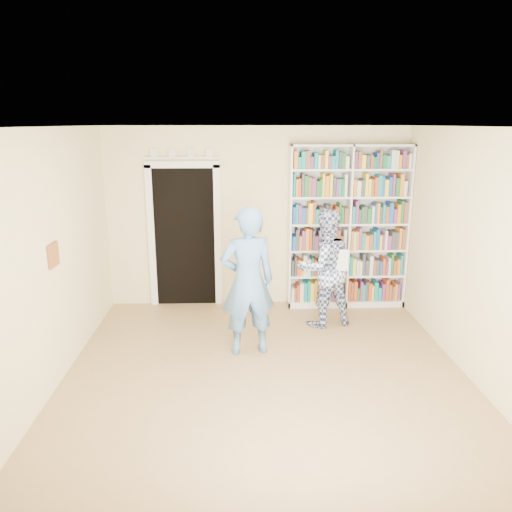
{
  "coord_description": "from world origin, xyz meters",
  "views": [
    {
      "loc": [
        -0.3,
        -4.92,
        2.74
      ],
      "look_at": [
        -0.08,
        0.9,
        1.18
      ],
      "focal_mm": 35.0,
      "sensor_mm": 36.0,
      "label": 1
    }
  ],
  "objects": [
    {
      "name": "wall_art",
      "position": [
        -2.23,
        0.2,
        1.4
      ],
      "size": [
        0.03,
        0.25,
        0.25
      ],
      "primitive_type": "cube",
      "color": "brown",
      "rests_on": "wall_left"
    },
    {
      "name": "wall_back",
      "position": [
        0.0,
        2.5,
        1.35
      ],
      "size": [
        4.5,
        0.0,
        4.5
      ],
      "primitive_type": "plane",
      "rotation": [
        1.57,
        0.0,
        0.0
      ],
      "color": "beige",
      "rests_on": "floor"
    },
    {
      "name": "man_blue",
      "position": [
        -0.18,
        0.74,
        0.91
      ],
      "size": [
        0.73,
        0.55,
        1.81
      ],
      "primitive_type": "imported",
      "rotation": [
        0.0,
        0.0,
        3.33
      ],
      "color": "#5788C2",
      "rests_on": "floor"
    },
    {
      "name": "paper_sheet",
      "position": [
        1.05,
        1.38,
        0.98
      ],
      "size": [
        0.21,
        0.03,
        0.29
      ],
      "primitive_type": "cube",
      "rotation": [
        0.0,
        0.0,
        -0.11
      ],
      "color": "white",
      "rests_on": "man_plaid"
    },
    {
      "name": "wall_right",
      "position": [
        2.25,
        0.0,
        1.35
      ],
      "size": [
        0.0,
        5.0,
        5.0
      ],
      "primitive_type": "plane",
      "rotation": [
        1.57,
        0.0,
        -1.57
      ],
      "color": "beige",
      "rests_on": "floor"
    },
    {
      "name": "floor",
      "position": [
        0.0,
        0.0,
        0.0
      ],
      "size": [
        5.0,
        5.0,
        0.0
      ],
      "primitive_type": "plane",
      "color": "#98784A",
      "rests_on": "ground"
    },
    {
      "name": "man_plaid",
      "position": [
        0.88,
        1.58,
        0.81
      ],
      "size": [
        0.93,
        0.81,
        1.63
      ],
      "primitive_type": "imported",
      "rotation": [
        0.0,
        0.0,
        3.42
      ],
      "color": "navy",
      "rests_on": "floor"
    },
    {
      "name": "ceiling",
      "position": [
        0.0,
        0.0,
        2.7
      ],
      "size": [
        5.0,
        5.0,
        0.0
      ],
      "primitive_type": "plane",
      "rotation": [
        3.14,
        0.0,
        0.0
      ],
      "color": "white",
      "rests_on": "wall_back"
    },
    {
      "name": "wall_left",
      "position": [
        -2.25,
        0.0,
        1.35
      ],
      "size": [
        0.0,
        5.0,
        5.0
      ],
      "primitive_type": "plane",
      "rotation": [
        1.57,
        0.0,
        1.57
      ],
      "color": "beige",
      "rests_on": "floor"
    },
    {
      "name": "bookshelf",
      "position": [
        1.35,
        2.34,
        1.23
      ],
      "size": [
        1.78,
        0.33,
        2.44
      ],
      "rotation": [
        0.0,
        0.0,
        0.14
      ],
      "color": "white",
      "rests_on": "floor"
    },
    {
      "name": "doorway",
      "position": [
        -1.1,
        2.48,
        1.18
      ],
      "size": [
        1.1,
        0.08,
        2.43
      ],
      "color": "black",
      "rests_on": "floor"
    }
  ]
}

